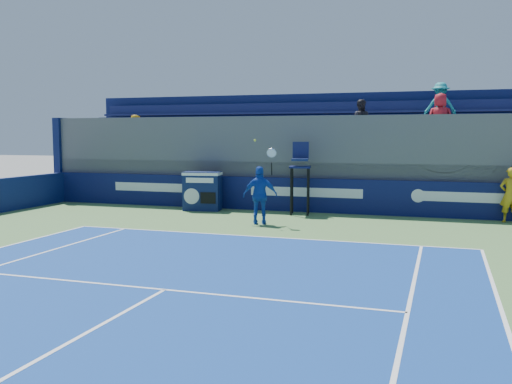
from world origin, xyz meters
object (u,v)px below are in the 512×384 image
(ball_person, at_px, (510,195))
(umpire_chair, at_px, (300,170))
(match_clock, at_px, (202,190))
(tennis_player, at_px, (260,195))

(ball_person, relative_size, umpire_chair, 0.69)
(match_clock, xyz_separation_m, tennis_player, (2.96, -2.41, 0.15))
(tennis_player, bearing_deg, match_clock, 140.87)
(ball_person, bearing_deg, match_clock, -10.04)
(umpire_chair, height_order, tennis_player, tennis_player)
(match_clock, relative_size, umpire_chair, 0.57)
(match_clock, distance_m, tennis_player, 3.81)
(umpire_chair, relative_size, tennis_player, 0.96)
(match_clock, bearing_deg, ball_person, 2.06)
(ball_person, relative_size, tennis_player, 0.67)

